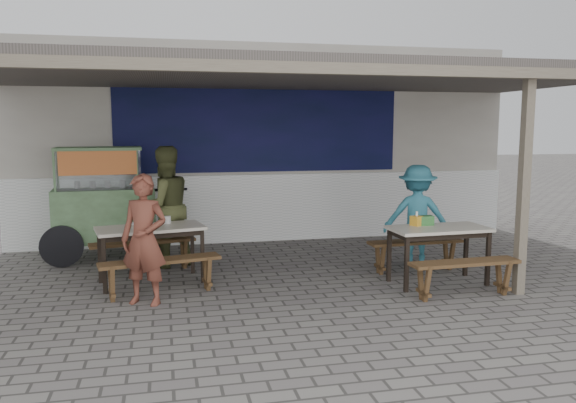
% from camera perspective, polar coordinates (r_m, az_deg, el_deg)
% --- Properties ---
extents(ground, '(60.00, 60.00, 0.00)m').
position_cam_1_polar(ground, '(7.38, 2.76, -8.47)').
color(ground, slate).
rests_on(ground, ground).
extents(back_wall, '(9.00, 1.28, 3.50)m').
position_cam_1_polar(back_wall, '(10.59, -2.30, 5.86)').
color(back_wall, beige).
rests_on(back_wall, ground).
extents(warung_roof, '(9.00, 4.21, 2.81)m').
position_cam_1_polar(warung_roof, '(7.99, 1.27, 12.43)').
color(warung_roof, '#4F4843').
rests_on(warung_roof, ground).
extents(table_left, '(1.46, 0.91, 0.75)m').
position_cam_1_polar(table_left, '(7.54, -13.79, -3.11)').
color(table_left, beige).
rests_on(table_left, ground).
extents(bench_left_street, '(1.48, 0.57, 0.45)m').
position_cam_1_polar(bench_left_street, '(7.03, -12.81, -6.64)').
color(bench_left_street, brown).
rests_on(bench_left_street, ground).
extents(bench_left_wall, '(1.48, 0.57, 0.45)m').
position_cam_1_polar(bench_left_wall, '(8.20, -14.49, -4.65)').
color(bench_left_wall, brown).
rests_on(bench_left_wall, ground).
extents(table_right, '(1.29, 0.68, 0.75)m').
position_cam_1_polar(table_right, '(7.55, 15.06, -3.16)').
color(table_right, beige).
rests_on(table_right, ground).
extents(bench_right_street, '(1.37, 0.33, 0.45)m').
position_cam_1_polar(bench_right_street, '(7.09, 17.49, -6.70)').
color(bench_right_street, brown).
rests_on(bench_right_street, ground).
extents(bench_right_wall, '(1.37, 0.33, 0.45)m').
position_cam_1_polar(bench_right_wall, '(8.16, 12.80, -4.68)').
color(bench_right_wall, brown).
rests_on(bench_right_wall, ground).
extents(vendor_cart, '(2.16, 0.94, 1.73)m').
position_cam_1_polar(vendor_cart, '(9.10, -18.27, 0.28)').
color(vendor_cart, '#6FA06B').
rests_on(vendor_cart, ground).
extents(patron_street_side, '(0.65, 0.56, 1.52)m').
position_cam_1_polar(patron_street_side, '(6.65, -14.40, -3.77)').
color(patron_street_side, brown).
rests_on(patron_street_side, ground).
extents(patron_wall_side, '(1.06, 0.96, 1.77)m').
position_cam_1_polar(patron_wall_side, '(8.38, -12.42, -0.51)').
color(patron_wall_side, '#4C502B').
rests_on(patron_wall_side, ground).
extents(patron_right_table, '(1.10, 0.87, 1.49)m').
position_cam_1_polar(patron_right_table, '(8.48, 12.96, -1.39)').
color(patron_right_table, teal).
rests_on(patron_right_table, ground).
extents(tissue_box, '(0.17, 0.17, 0.13)m').
position_cam_1_polar(tissue_box, '(7.58, 12.93, -1.92)').
color(tissue_box, gold).
rests_on(tissue_box, table_right).
extents(donation_box, '(0.19, 0.13, 0.12)m').
position_cam_1_polar(donation_box, '(7.65, 13.81, -1.87)').
color(donation_box, '#337434').
rests_on(donation_box, table_right).
extents(condiment_jar, '(0.09, 0.09, 0.10)m').
position_cam_1_polar(condiment_jar, '(7.74, -12.13, -1.82)').
color(condiment_jar, silver).
rests_on(condiment_jar, table_left).
extents(condiment_bowl, '(0.25, 0.25, 0.05)m').
position_cam_1_polar(condiment_bowl, '(7.59, -14.93, -2.27)').
color(condiment_bowl, silver).
rests_on(condiment_bowl, table_left).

